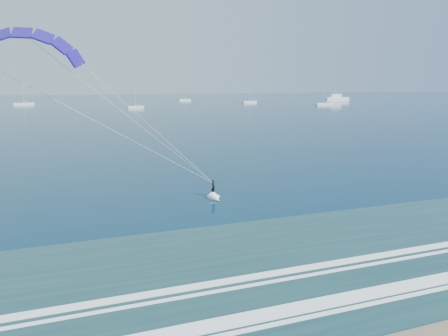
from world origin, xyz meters
TOP-DOWN VIEW (x-y plane):
  - kitesurfer_rig at (-8.98, 23.52)m, footprint 22.15×9.96m
  - motor_yacht at (148.60, 223.26)m, footprint 17.22×4.59m
  - sailboat_2 at (-45.19, 236.78)m, footprint 10.10×2.40m
  - sailboat_3 at (9.87, 185.16)m, footprint 7.16×2.40m
  - sailboat_4 at (52.02, 259.92)m, footprint 7.89×2.40m
  - sailboat_5 at (82.84, 218.10)m, footprint 8.73×2.40m
  - sailboat_6 at (112.27, 181.84)m, footprint 9.86×2.40m

SIDE VIEW (x-z plane):
  - sailboat_3 at x=9.87m, z-range -4.40..5.75m
  - sailboat_4 at x=52.02m, z-range -4.74..6.10m
  - sailboat_5 at x=82.84m, z-range -5.28..6.64m
  - sailboat_6 at x=112.27m, z-range -5.91..7.29m
  - sailboat_2 at x=-45.19m, z-range -6.02..7.41m
  - motor_yacht at x=148.60m, z-range -1.54..5.29m
  - kitesurfer_rig at x=-8.98m, z-range 0.09..16.74m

